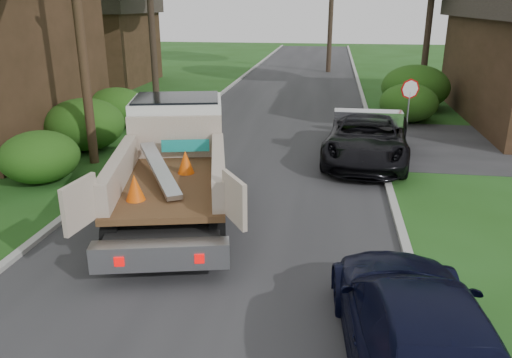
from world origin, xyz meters
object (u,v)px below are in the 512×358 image
at_px(house_left_far, 92,36).
at_px(navy_suv, 418,329).
at_px(black_pickup, 367,138).
at_px(stop_sign, 409,98).
at_px(flatbed_truck, 175,151).
at_px(utility_pole, 77,0).

distance_m(house_left_far, navy_suv, 31.20).
distance_m(black_pickup, navy_suv, 10.54).
bearing_deg(house_left_far, navy_suv, -56.47).
relative_size(stop_sign, black_pickup, 0.43).
xyz_separation_m(house_left_far, flatbed_truck, (11.82, -19.95, -1.63)).
distance_m(house_left_far, black_pickup, 23.12).
relative_size(utility_pole, navy_suv, 1.94).
bearing_deg(stop_sign, flatbed_truck, -134.71).
bearing_deg(utility_pole, black_pickup, 10.13).
relative_size(utility_pole, flatbed_truck, 1.36).
relative_size(house_left_far, black_pickup, 1.31).
distance_m(utility_pole, house_left_far, 18.93).
bearing_deg(stop_sign, utility_pole, -159.38).
height_order(utility_pole, flatbed_truck, utility_pole).
bearing_deg(utility_pole, flatbed_truck, -37.60).
relative_size(house_left_far, flatbed_truck, 1.03).
xyz_separation_m(utility_pole, flatbed_truck, (3.80, -2.93, -3.75)).
bearing_deg(stop_sign, navy_suv, -96.67).
height_order(house_left_far, black_pickup, house_left_far).
xyz_separation_m(stop_sign, black_pickup, (-1.60, -2.40, -0.97)).
relative_size(stop_sign, flatbed_truck, 0.34).
bearing_deg(utility_pole, navy_suv, -44.20).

